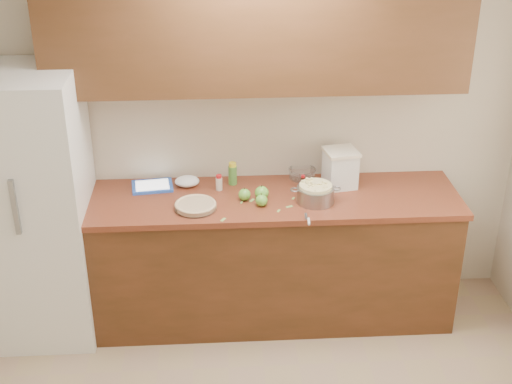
{
  "coord_description": "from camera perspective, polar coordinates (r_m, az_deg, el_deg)",
  "views": [
    {
      "loc": [
        -0.27,
        -2.65,
        3.03
      ],
      "look_at": [
        -0.02,
        1.43,
        0.98
      ],
      "focal_mm": 50.0,
      "sensor_mm": 36.0,
      "label": 1
    }
  ],
  "objects": [
    {
      "name": "peel_d",
      "position": [
        4.62,
        3.0,
        -0.51
      ],
      "size": [
        0.03,
        0.03,
        0.0
      ],
      "primitive_type": "cube",
      "rotation": [
        0.0,
        0.0,
        -2.03
      ],
      "color": "#8FBC5B",
      "rests_on": "counter_run"
    },
    {
      "name": "lemon_bottle",
      "position": [
        4.78,
        -1.88,
        1.46
      ],
      "size": [
        0.06,
        0.06,
        0.16
      ],
      "rotation": [
        0.0,
        0.0,
        0.07
      ],
      "color": "#4C8C38",
      "rests_on": "counter_run"
    },
    {
      "name": "flour_canister",
      "position": [
        4.77,
        6.76,
        1.93
      ],
      "size": [
        0.24,
        0.24,
        0.26
      ],
      "rotation": [
        0.0,
        0.0,
        0.18
      ],
      "color": "silver",
      "rests_on": "counter_run"
    },
    {
      "name": "peel_b",
      "position": [
        4.52,
        2.68,
        -1.18
      ],
      "size": [
        0.05,
        0.03,
        0.0
      ],
      "primitive_type": "cube",
      "rotation": [
        0.0,
        0.0,
        0.42
      ],
      "color": "#8FBC5B",
      "rests_on": "counter_run"
    },
    {
      "name": "fridge",
      "position": [
        4.76,
        -17.39,
        -1.26
      ],
      "size": [
        0.7,
        0.7,
        1.8
      ],
      "primitive_type": "cube",
      "color": "white",
      "rests_on": "ground"
    },
    {
      "name": "paper_towel",
      "position": [
        4.79,
        -5.53,
        0.86
      ],
      "size": [
        0.19,
        0.17,
        0.07
      ],
      "primitive_type": "ellipsoid",
      "rotation": [
        0.0,
        0.0,
        0.23
      ],
      "color": "white",
      "rests_on": "counter_run"
    },
    {
      "name": "peel_f",
      "position": [
        4.37,
        -2.64,
        -2.22
      ],
      "size": [
        0.04,
        0.05,
        0.0
      ],
      "primitive_type": "cube",
      "rotation": [
        0.0,
        0.0,
        -2.11
      ],
      "color": "#8FBC5B",
      "rests_on": "counter_run"
    },
    {
      "name": "peel_c",
      "position": [
        4.56,
        -1.16,
        -0.84
      ],
      "size": [
        0.02,
        0.03,
        0.0
      ],
      "primitive_type": "cube",
      "rotation": [
        0.0,
        0.0,
        -1.92
      ],
      "color": "#8FBC5B",
      "rests_on": "counter_run"
    },
    {
      "name": "vanilla_bottle",
      "position": [
        4.76,
        3.77,
        0.86
      ],
      "size": [
        0.03,
        0.03,
        0.08
      ],
      "rotation": [
        0.0,
        0.0,
        0.42
      ],
      "color": "black",
      "rests_on": "counter_run"
    },
    {
      "name": "paring_knife",
      "position": [
        4.35,
        4.21,
        -2.29
      ],
      "size": [
        0.03,
        0.16,
        0.01
      ],
      "rotation": [
        0.0,
        0.0,
        -0.09
      ],
      "color": "gray",
      "rests_on": "counter_run"
    },
    {
      "name": "peel_a",
      "position": [
        4.47,
        1.82,
        -1.51
      ],
      "size": [
        0.03,
        0.04,
        0.0
      ],
      "primitive_type": "cube",
      "rotation": [
        0.0,
        0.0,
        1.11
      ],
      "color": "#8FBC5B",
      "rests_on": "counter_run"
    },
    {
      "name": "colander",
      "position": [
        4.57,
        4.78,
        -0.12
      ],
      "size": [
        0.33,
        0.24,
        0.12
      ],
      "rotation": [
        0.0,
        0.0,
        0.14
      ],
      "color": "gray",
      "rests_on": "counter_run"
    },
    {
      "name": "apple_front",
      "position": [
        4.51,
        0.44,
        -0.67
      ],
      "size": [
        0.08,
        0.08,
        0.09
      ],
      "color": "#60AA36",
      "rests_on": "counter_run"
    },
    {
      "name": "apple_left",
      "position": [
        4.58,
        -0.93,
        -0.21
      ],
      "size": [
        0.08,
        0.08,
        0.09
      ],
      "color": "#60AA36",
      "rests_on": "counter_run"
    },
    {
      "name": "counter_run",
      "position": [
        4.86,
        0.17,
        -5.2
      ],
      "size": [
        2.64,
        0.68,
        0.92
      ],
      "color": "#5C2F19",
      "rests_on": "ground"
    },
    {
      "name": "pie",
      "position": [
        4.5,
        -4.86,
        -1.1
      ],
      "size": [
        0.27,
        0.27,
        0.04
      ],
      "rotation": [
        0.0,
        0.0,
        0.21
      ],
      "color": "silver",
      "rests_on": "counter_run"
    },
    {
      "name": "cinnamon_shaker",
      "position": [
        4.71,
        -2.98,
        0.74
      ],
      "size": [
        0.04,
        0.04,
        0.11
      ],
      "rotation": [
        0.0,
        0.0,
        -0.12
      ],
      "color": "beige",
      "rests_on": "counter_run"
    },
    {
      "name": "room_shell",
      "position": [
        3.17,
        1.92,
        -6.35
      ],
      "size": [
        3.6,
        3.6,
        3.6
      ],
      "color": "tan",
      "rests_on": "ground"
    },
    {
      "name": "peel_e",
      "position": [
        4.59,
        -0.32,
        -0.67
      ],
      "size": [
        0.04,
        0.05,
        0.0
      ],
      "primitive_type": "cube",
      "rotation": [
        0.0,
        0.0,
        0.98
      ],
      "color": "#8FBC5B",
      "rests_on": "counter_run"
    },
    {
      "name": "tablet",
      "position": [
        4.81,
        -8.29,
        0.47
      ],
      "size": [
        0.29,
        0.24,
        0.02
      ],
      "rotation": [
        0.0,
        0.0,
        0.12
      ],
      "color": "blue",
      "rests_on": "counter_run"
    },
    {
      "name": "mixing_bowl",
      "position": [
        4.89,
        3.71,
        1.54
      ],
      "size": [
        0.19,
        0.19,
        0.07
      ],
      "rotation": [
        0.0,
        0.0,
        -0.22
      ],
      "color": "silver",
      "rests_on": "counter_run"
    },
    {
      "name": "apple_center",
      "position": [
        4.59,
        0.46,
        -0.07
      ],
      "size": [
        0.09,
        0.09,
        0.1
      ],
      "color": "#60AA36",
      "rests_on": "counter_run"
    },
    {
      "name": "upper_cabinets",
      "position": [
        4.42,
        0.06,
        12.53
      ],
      "size": [
        2.6,
        0.34,
        0.7
      ],
      "primitive_type": "cube",
      "color": "#522E19",
      "rests_on": "room_shell"
    }
  ]
}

